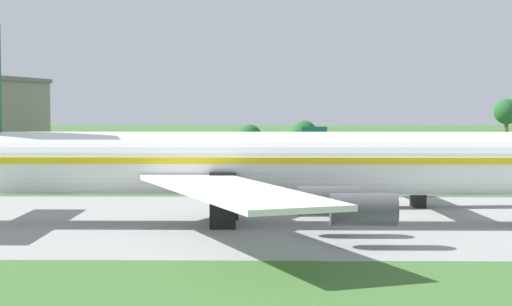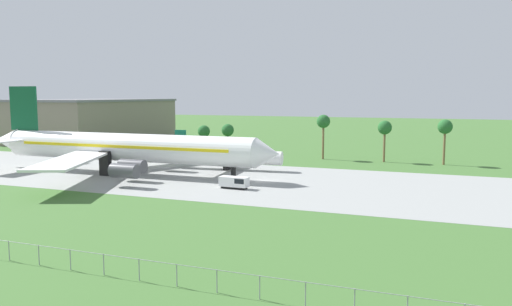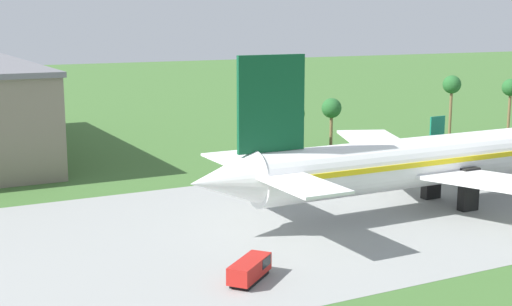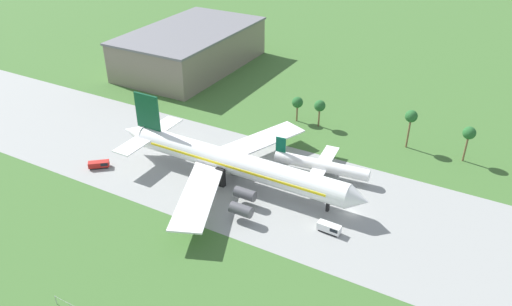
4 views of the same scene
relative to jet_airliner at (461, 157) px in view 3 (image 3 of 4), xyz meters
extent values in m
cylinder|color=white|center=(1.32, 0.00, 0.06)|extent=(60.87, 6.09, 6.09)
cone|color=white|center=(-32.92, 0.00, 0.52)|extent=(7.61, 5.79, 5.79)
cube|color=yellow|center=(1.32, 0.00, 0.52)|extent=(51.74, 6.21, 0.61)
cube|color=#0F4C2D|center=(-27.29, 0.00, 8.29)|extent=(7.92, 0.50, 10.36)
cube|color=white|center=(-27.59, 0.00, 0.98)|extent=(5.48, 24.37, 0.30)
cube|color=white|center=(-0.54, 14.73, -1.00)|extent=(18.38, 30.28, 0.44)
cylinder|color=#4C4C51|center=(7.93, 7.31, -2.77)|extent=(5.48, 2.74, 2.74)
cylinder|color=#4C4C51|center=(10.39, 13.40, -2.77)|extent=(5.48, 2.74, 2.74)
cube|color=black|center=(-1.72, -3.35, -3.20)|extent=(2.40, 1.20, 5.31)
cube|color=black|center=(-1.72, 3.35, -3.20)|extent=(2.40, 1.20, 5.31)
cylinder|color=white|center=(19.19, 14.12, -2.84)|extent=(26.25, 5.65, 3.17)
cube|color=#0F6647|center=(7.52, 13.00, 0.97)|extent=(2.86, 0.51, 4.44)
cube|color=white|center=(19.19, 14.12, -3.16)|extent=(6.03, 23.71, 0.24)
cube|color=black|center=(19.19, 14.12, -4.35)|extent=(1.47, 2.96, 3.01)
cube|color=black|center=(-36.14, -12.28, -5.65)|extent=(4.82, 4.42, 0.40)
cube|color=#B21E19|center=(-36.14, -12.28, -4.68)|extent=(5.59, 5.10, 1.55)
cube|color=black|center=(-34.95, -11.30, -4.44)|extent=(2.81, 2.82, 0.90)
cylinder|color=brown|center=(-0.33, 40.72, -2.83)|extent=(0.56, 0.56, 6.04)
sphere|color=#235B28|center=(-0.33, 40.72, 0.79)|extent=(3.60, 3.60, 3.60)
cylinder|color=brown|center=(35.61, 40.72, -1.03)|extent=(0.56, 0.56, 9.64)
sphere|color=#235B28|center=(35.61, 40.72, 4.39)|extent=(3.60, 3.60, 3.60)
cylinder|color=brown|center=(51.76, 40.72, -1.67)|extent=(0.56, 0.56, 8.36)
sphere|color=#235B28|center=(51.76, 40.72, 3.10)|extent=(3.60, 3.60, 3.60)
cylinder|color=brown|center=(7.39, 40.72, -2.56)|extent=(0.56, 0.56, 6.58)
sphere|color=#235B28|center=(7.39, 40.72, 1.33)|extent=(3.60, 3.60, 3.60)
camera|label=1|loc=(2.85, -89.02, 6.57)|focal=65.00mm
camera|label=2|loc=(66.58, -91.01, 11.36)|focal=35.00mm
camera|label=3|loc=(-63.44, -66.07, 17.21)|focal=50.00mm
camera|label=4|loc=(59.03, -93.99, 67.96)|focal=35.00mm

